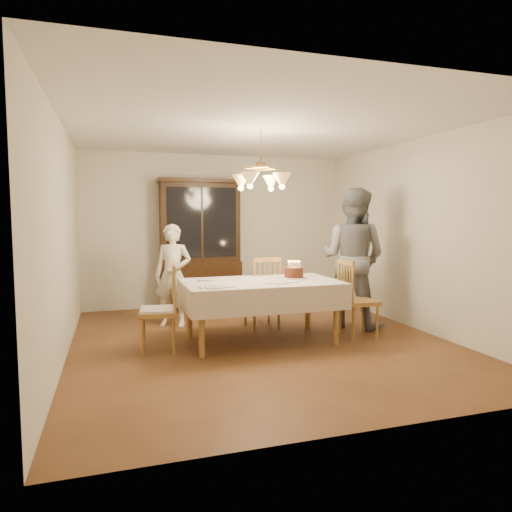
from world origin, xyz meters
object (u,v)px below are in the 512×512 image
object	(u,v)px
china_hutch	(200,247)
chair_far_side	(262,296)
dining_table	(261,287)
birthday_cake	(294,273)
elderly_woman	(173,275)

from	to	relation	value
china_hutch	chair_far_side	world-z (taller)	china_hutch
china_hutch	dining_table	bearing A→B (deg)	-81.58
dining_table	birthday_cake	size ratio (longest dim) A/B	6.33
dining_table	china_hutch	world-z (taller)	china_hutch
china_hutch	chair_far_side	bearing A→B (deg)	-70.69
china_hutch	birthday_cake	bearing A→B (deg)	-69.41
chair_far_side	elderly_woman	xyz separation A→B (m)	(-1.16, 0.50, 0.28)
china_hutch	elderly_woman	bearing A→B (deg)	-118.38
chair_far_side	elderly_woman	world-z (taller)	elderly_woman
elderly_woman	china_hutch	bearing A→B (deg)	86.81
china_hutch	birthday_cake	xyz separation A→B (m)	(0.81, -2.16, -0.21)
dining_table	china_hutch	distance (m)	2.31
chair_far_side	birthday_cake	world-z (taller)	chair_far_side
dining_table	chair_far_side	bearing A→B (deg)	70.33
elderly_woman	dining_table	bearing A→B (deg)	-25.76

